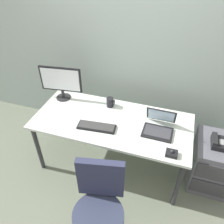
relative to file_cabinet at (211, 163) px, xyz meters
The scene contains 11 objects.
ground_plane 1.20m from the file_cabinet, behind, with size 8.00×8.00×0.00m, color slate.
back_wall 1.71m from the file_cabinet, 150.81° to the left, with size 6.00×0.10×2.80m, color #9BACA7.
desk 1.21m from the file_cabinet, behind, with size 1.75×0.80×0.72m.
file_cabinet is the anchor object (origin of this frame).
desk_phone 0.34m from the file_cabinet, 116.78° to the right, with size 0.17×0.20×0.09m.
office_chair 1.40m from the file_cabinet, 134.49° to the right, with size 0.52×0.52×0.95m.
monitor_main 1.99m from the file_cabinet, behind, with size 0.51×0.18×0.42m.
keyboard 1.37m from the file_cabinet, 168.08° to the right, with size 0.42×0.18×0.03m.
laptop 0.80m from the file_cabinet, behind, with size 0.31×0.32×0.22m.
trackball_mouse 0.76m from the file_cabinet, 138.99° to the right, with size 0.11×0.09×0.07m.
coffee_mug 1.35m from the file_cabinet, behind, with size 0.09×0.08×0.12m.
Camera 1 is at (0.59, -1.81, 2.35)m, focal length 36.06 mm.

